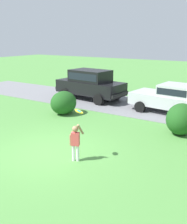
% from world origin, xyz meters
% --- Properties ---
extents(ground_plane, '(80.00, 80.00, 0.00)m').
position_xyz_m(ground_plane, '(0.00, 0.00, 0.00)').
color(ground_plane, '#518E42').
extents(driveway_strip, '(28.00, 4.40, 0.02)m').
position_xyz_m(driveway_strip, '(0.00, 7.51, 0.01)').
color(driveway_strip, slate).
rests_on(driveway_strip, ground).
extents(shrub_near_tree, '(1.26, 1.50, 1.22)m').
position_xyz_m(shrub_near_tree, '(-2.62, 4.00, 0.61)').
color(shrub_near_tree, '#1E511C').
rests_on(shrub_near_tree, ground).
extents(shrub_centre_left, '(1.23, 1.43, 1.31)m').
position_xyz_m(shrub_centre_left, '(3.38, 4.37, 0.60)').
color(shrub_centre_left, '#1E511C').
rests_on(shrub_centre_left, ground).
extents(parked_sedan, '(4.55, 2.40, 1.56)m').
position_xyz_m(parked_sedan, '(2.11, 7.30, 0.85)').
color(parked_sedan, silver).
rests_on(parked_sedan, ground).
extents(parked_suv, '(4.84, 2.41, 1.92)m').
position_xyz_m(parked_suv, '(-3.36, 7.63, 1.08)').
color(parked_suv, black).
rests_on(parked_suv, ground).
extents(child_thrower, '(0.38, 0.37, 1.29)m').
position_xyz_m(child_thrower, '(1.21, -0.07, 0.72)').
color(child_thrower, white).
rests_on(child_thrower, ground).
extents(frisbee, '(0.29, 0.28, 0.18)m').
position_xyz_m(frisbee, '(1.22, 0.13, 1.64)').
color(frisbee, yellow).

